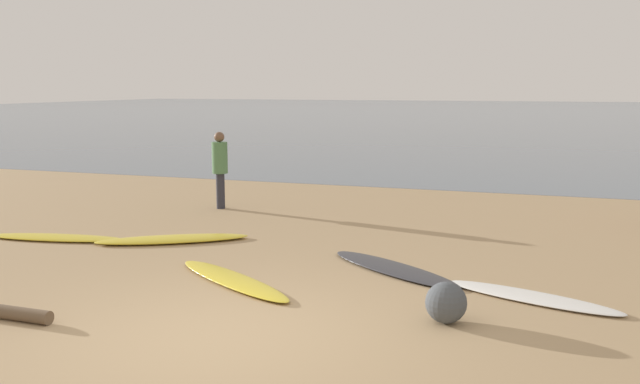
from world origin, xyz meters
TOP-DOWN VIEW (x-y plane):
  - ground_plane at (0.00, 10.00)m, footprint 120.00×120.00m
  - ocean_water at (0.00, 60.50)m, footprint 140.00×100.00m
  - surfboard_0 at (-4.62, 3.08)m, footprint 2.51×0.90m
  - surfboard_1 at (-2.71, 3.55)m, footprint 2.42×1.74m
  - surfboard_2 at (-0.76, 1.77)m, footprint 2.31×1.69m
  - surfboard_3 at (1.11, 2.99)m, footprint 2.30×1.82m
  - surfboard_4 at (2.97, 2.28)m, footprint 2.21×1.18m
  - person_1 at (-3.36, 6.56)m, footprint 0.32×0.32m
  - beach_rock_near at (2.10, 1.15)m, footprint 0.45×0.45m

SIDE VIEW (x-z plane):
  - ground_plane at x=0.00m, z-range -0.20..0.00m
  - ocean_water at x=0.00m, z-range 0.00..0.00m
  - surfboard_4 at x=2.97m, z-range 0.00..0.07m
  - surfboard_3 at x=1.11m, z-range 0.00..0.07m
  - surfboard_0 at x=-4.62m, z-range 0.00..0.07m
  - surfboard_2 at x=-0.76m, z-range 0.00..0.07m
  - surfboard_1 at x=-2.71m, z-range 0.00..0.09m
  - beach_rock_near at x=2.10m, z-range 0.00..0.45m
  - person_1 at x=-3.36m, z-range 0.14..1.74m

